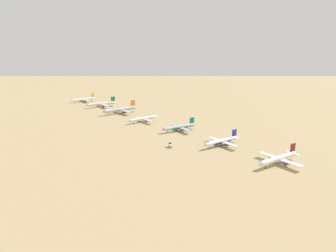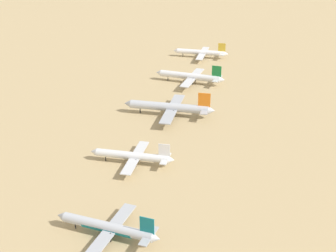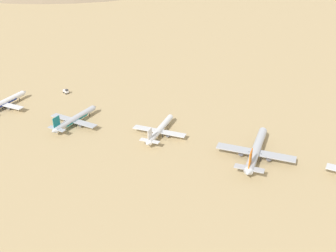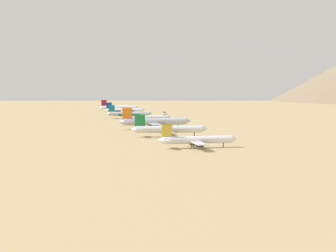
{
  "view_description": "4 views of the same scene",
  "coord_description": "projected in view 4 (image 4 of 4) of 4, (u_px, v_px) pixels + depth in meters",
  "views": [
    {
      "loc": [
        201.82,
        290.81,
        85.81
      ],
      "look_at": [
        5.84,
        50.52,
        5.55
      ],
      "focal_mm": 31.46,
      "sensor_mm": 36.0,
      "label": 1
    },
    {
      "loc": [
        -63.49,
        211.81,
        123.83
      ],
      "look_at": [
        -5.84,
        -38.16,
        4.73
      ],
      "focal_mm": 54.15,
      "sensor_mm": 36.0,
      "label": 2
    },
    {
      "loc": [
        -208.54,
        -90.27,
        127.3
      ],
      "look_at": [
        9.4,
        -3.88,
        4.47
      ],
      "focal_mm": 43.63,
      "sensor_mm": 36.0,
      "label": 3
    },
    {
      "loc": [
        -77.37,
        -474.53,
        37.19
      ],
      "look_at": [
        0.4,
        -105.6,
        5.74
      ],
      "focal_mm": 59.12,
      "sensor_mm": 36.0,
      "label": 4
    }
  ],
  "objects": [
    {
      "name": "ground_plane",
      "position": [
        143.0,
        123.0,
        481.71
      ],
      "size": [
        2174.25,
        2174.25,
        0.0
      ],
      "primitive_type": "plane",
      "color": "tan"
    },
    {
      "name": "parked_jet_0",
      "position": [
        197.0,
        140.0,
        301.95
      ],
      "size": [
        45.43,
        36.78,
        13.14
      ],
      "color": "white",
      "rests_on": "ground"
    },
    {
      "name": "parked_jet_1",
      "position": [
        168.0,
        129.0,
        361.28
      ],
      "size": [
        51.05,
        41.59,
        14.72
      ],
      "color": "silver",
      "rests_on": "ground"
    },
    {
      "name": "parked_jet_2",
      "position": [
        154.0,
        122.0,
        419.44
      ],
      "size": [
        56.24,
        45.57,
        16.25
      ],
      "color": "#B2B7C1",
      "rests_on": "ground"
    },
    {
      "name": "parked_jet_3",
      "position": [
        146.0,
        118.0,
        481.39
      ],
      "size": [
        43.5,
        35.23,
        12.57
      ],
      "color": "silver",
      "rests_on": "ground"
    },
    {
      "name": "parked_jet_4",
      "position": [
        129.0,
        114.0,
        537.35
      ],
      "size": [
        45.07,
        36.79,
        13.01
      ],
      "color": "#B2B7C1",
      "rests_on": "ground"
    },
    {
      "name": "parked_jet_5",
      "position": [
        124.0,
        110.0,
        599.69
      ],
      "size": [
        44.74,
        36.38,
        12.9
      ],
      "color": "white",
      "rests_on": "ground"
    },
    {
      "name": "parked_jet_6",
      "position": [
        119.0,
        107.0,
        656.32
      ],
      "size": [
        47.22,
        38.44,
        13.61
      ],
      "color": "white",
      "rests_on": "ground"
    },
    {
      "name": "service_truck",
      "position": [
        165.0,
        113.0,
        582.22
      ],
      "size": [
        4.63,
        5.7,
        3.9
      ],
      "color": "silver",
      "rests_on": "ground"
    },
    {
      "name": "desert_hill_2",
      "position": [
        117.0,
        69.0,
        1462.48
      ],
      "size": [
        862.93,
        862.93,
        130.01
      ],
      "primitive_type": "cone",
      "color": "#8C775B",
      "rests_on": "ground"
    }
  ]
}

